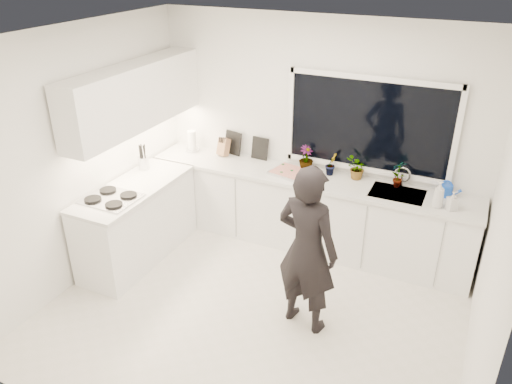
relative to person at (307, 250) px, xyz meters
The scene contains 25 objects.
floor 1.00m from the person, behind, with size 4.00×3.50×0.02m, color beige.
wall_back 1.83m from the person, 106.72° to the left, with size 4.00×0.02×2.70m, color white.
wall_left 2.57m from the person, behind, with size 0.02×3.50×2.70m, color white.
wall_right 1.59m from the person, ahead, with size 0.02×3.50×2.70m, color white.
ceiling 1.93m from the person, behind, with size 4.00×3.50×0.02m, color white.
window 1.80m from the person, 86.73° to the left, with size 1.80×0.02×1.00m, color black.
base_cabinets_back 1.52m from the person, 110.22° to the left, with size 3.92×0.58×0.88m, color white.
base_cabinets_left 2.23m from the person, behind, with size 0.58×1.60×0.88m, color white.
countertop_back 1.46m from the person, 110.35° to the left, with size 3.94×0.62×0.04m, color silver.
countertop_left 2.19m from the person, behind, with size 0.62×1.60×0.04m, color silver.
upper_cabinets 2.58m from the person, 164.81° to the left, with size 0.34×2.10×0.70m, color white.
sink 1.48m from the person, 68.38° to the left, with size 0.58×0.42×0.14m, color silver.
faucet 1.68m from the person, 70.92° to the left, with size 0.03×0.03×0.22m, color silver.
stovetop 2.20m from the person, behind, with size 0.56×0.48×0.03m, color black.
person is the anchor object (origin of this frame).
pizza_tray 1.51m from the person, 116.60° to the left, with size 0.51×0.37×0.03m, color silver.
pizza 1.51m from the person, 116.60° to the left, with size 0.46×0.33×0.01m, color #CD431B.
watering_can 1.85m from the person, 56.36° to the left, with size 0.14×0.14×0.13m, color blue.
paper_towel_roll 2.60m from the person, 145.40° to the left, with size 0.11×0.11×0.26m, color white.
knife_block 2.28m from the person, 138.17° to the left, with size 0.13×0.10×0.22m, color #936744.
utensil_crock 2.47m from the person, 162.93° to the left, with size 0.13×0.13×0.16m, color silver.
picture_frame_large 2.04m from the person, 127.21° to the left, with size 0.22×0.02×0.28m, color black.
picture_frame_small 2.29m from the person, 134.87° to the left, with size 0.25×0.02×0.30m, color black.
herb_plants 1.55m from the person, 92.96° to the left, with size 1.30×0.29×0.32m.
soap_bottles 1.61m from the person, 50.19° to the left, with size 0.28×0.14×0.29m.
Camera 1 is at (1.72, -3.61, 3.37)m, focal length 35.00 mm.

